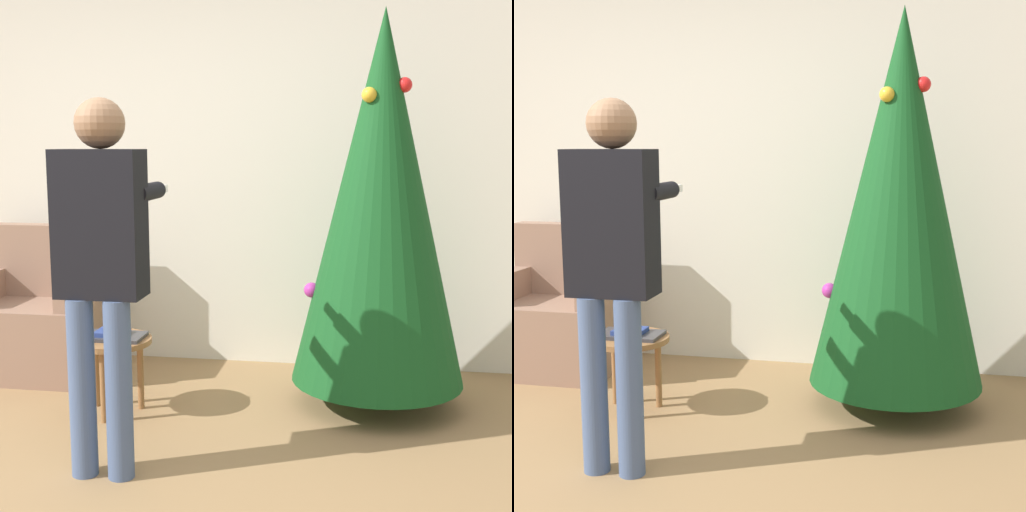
% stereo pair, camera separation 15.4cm
% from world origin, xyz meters
% --- Properties ---
extents(wall_back, '(8.00, 0.06, 2.70)m').
position_xyz_m(wall_back, '(0.00, 2.23, 1.35)').
color(wall_back, silver).
rests_on(wall_back, ground_plane).
extents(christmas_tree, '(0.97, 0.97, 2.22)m').
position_xyz_m(christmas_tree, '(1.38, 1.51, 1.18)').
color(christmas_tree, brown).
rests_on(christmas_tree, ground_plane).
extents(armchair, '(0.78, 0.62, 0.96)m').
position_xyz_m(armchair, '(-0.82, 1.76, 0.35)').
color(armchair, '#93705B').
rests_on(armchair, ground_plane).
extents(person_standing, '(0.40, 0.57, 1.69)m').
position_xyz_m(person_standing, '(0.16, 0.45, 1.01)').
color(person_standing, '#475B84').
rests_on(person_standing, ground_plane).
extents(side_stool, '(0.44, 0.44, 0.43)m').
position_xyz_m(side_stool, '(-0.07, 1.15, 0.37)').
color(side_stool, olive).
rests_on(side_stool, ground_plane).
extents(laptop, '(0.35, 0.21, 0.02)m').
position_xyz_m(laptop, '(-0.07, 1.15, 0.44)').
color(laptop, '#38383D').
rests_on(laptop, side_stool).
extents(book, '(0.17, 0.15, 0.02)m').
position_xyz_m(book, '(-0.07, 1.15, 0.46)').
color(book, navy).
rests_on(book, laptop).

